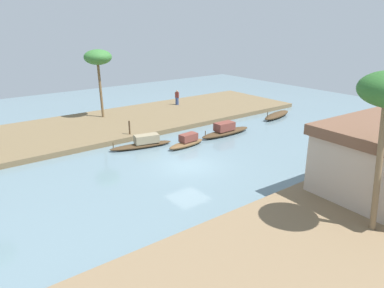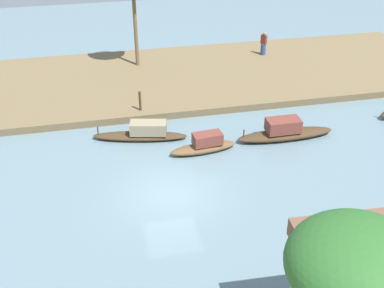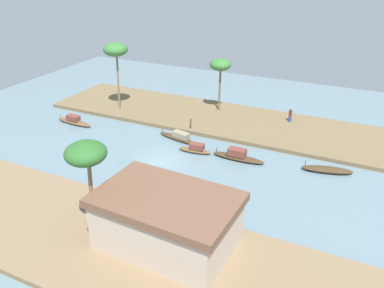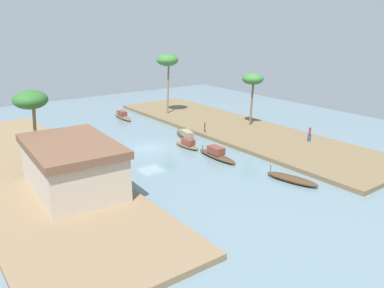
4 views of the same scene
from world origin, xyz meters
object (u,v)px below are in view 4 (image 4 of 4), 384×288
Objects in this scene: sampan_downstream_large at (217,154)px; person_on_near_bank at (309,135)px; palm_tree_left_far at (167,61)px; sampan_upstream_small at (292,179)px; palm_tree_left_near at (253,80)px; riverside_building at (73,166)px; sampan_midstream at (187,144)px; palm_tree_right_tall at (31,101)px; sampan_foreground at (186,136)px; mooring_post at (205,127)px; sampan_with_tall_canopy at (123,116)px.

person_on_near_bank reaches higher than sampan_downstream_large.
sampan_downstream_large is 0.63× the size of palm_tree_left_far.
sampan_upstream_small is at bearing -171.70° from sampan_downstream_large.
person_on_near_bank is 0.26× the size of palm_tree_left_near.
sampan_downstream_large is 0.81× the size of palm_tree_left_near.
palm_tree_left_far is at bearing -114.93° from person_on_near_bank.
palm_tree_left_far is 27.86m from riverside_building.
sampan_midstream is 16.96m from palm_tree_left_far.
palm_tree_right_tall reaches higher than palm_tree_left_near.
palm_tree_left_far is (11.76, 4.83, 1.66)m from palm_tree_left_near.
palm_tree_right_tall reaches higher than sampan_foreground.
sampan_upstream_small reaches higher than sampan_midstream.
person_on_near_bank is at bearing -93.44° from riverside_building.
sampan_midstream reaches higher than sampan_foreground.
palm_tree_left_near is at bearing -59.94° from sampan_downstream_large.
palm_tree_left_near is (9.03, -0.07, 4.99)m from person_on_near_bank.
sampan_midstream is 14.68m from riverside_building.
sampan_midstream is 0.37× the size of riverside_building.
palm_tree_right_tall is at bearing 92.66° from palm_tree_left_near.
sampan_foreground is at bearing 85.52° from mooring_post.
sampan_downstream_large reaches higher than sampan_midstream.
person_on_near_bank is 25.38m from riverside_building.
riverside_building is (-7.04, 18.35, 1.37)m from mooring_post.
palm_tree_left_near is 26.33m from riverside_building.
sampan_with_tall_canopy is 0.54× the size of riverside_building.
sampan_foreground is at bearing -12.06° from sampan_downstream_large.
sampan_upstream_small is 15.63m from sampan_foreground.
mooring_post is at bearing 84.49° from palm_tree_left_near.
sampan_foreground is (15.63, -0.28, 0.10)m from sampan_upstream_small.
mooring_post is 13.17m from palm_tree_left_far.
palm_tree_left_near is 0.79× the size of palm_tree_left_far.
mooring_post is at bearing -23.49° from sampan_upstream_small.
sampan_foreground is 18.25m from palm_tree_right_tall.
sampan_with_tall_canopy is 4.42× the size of mooring_post.
sampan_upstream_small is at bearing -128.98° from palm_tree_right_tall.
riverside_building reaches higher than sampan_downstream_large.
sampan_upstream_small is 28.00m from palm_tree_left_far.
person_on_near_bank is at bearing -144.72° from mooring_post.
sampan_midstream is 3.03× the size of mooring_post.
person_on_near_bank is at bearing -127.29° from sampan_midstream.
person_on_near_bank reaches higher than sampan_with_tall_canopy.
palm_tree_left_near is at bearing -128.25° from person_on_near_bank.
palm_tree_left_far reaches higher than sampan_upstream_small.
sampan_downstream_large is at bearing -108.62° from palm_tree_right_tall.
sampan_midstream is 2.11× the size of person_on_near_bank.
palm_tree_left_near reaches higher than riverside_building.
palm_tree_left_near is 0.68× the size of riverside_building.
person_on_near_bank reaches higher than sampan_foreground.
palm_tree_left_far is 1.16× the size of palm_tree_right_tall.
palm_tree_right_tall is at bearing 95.55° from mooring_post.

